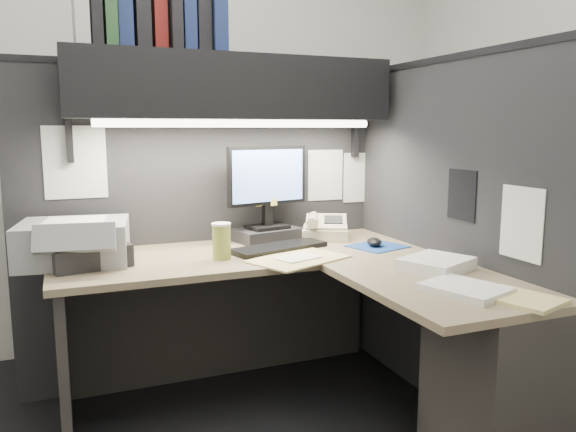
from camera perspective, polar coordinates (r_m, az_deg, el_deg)
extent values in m
cube|color=silver|center=(3.48, -11.21, 9.42)|extent=(3.50, 0.04, 2.70)
cube|color=black|center=(2.97, -8.23, -1.03)|extent=(1.90, 0.06, 1.60)
cube|color=black|center=(2.71, 15.78, -2.22)|extent=(0.06, 1.50, 1.60)
cube|color=#8E765A|center=(2.66, -4.79, -4.01)|extent=(1.70, 0.68, 0.03)
cube|color=#8E765A|center=(2.24, 15.02, -6.76)|extent=(0.60, 0.85, 0.03)
cube|color=#2F2B29|center=(3.03, -6.41, -9.56)|extent=(1.61, 0.02, 0.70)
cube|color=#2F2B29|center=(2.65, -21.85, -12.91)|extent=(0.04, 0.61, 0.70)
cube|color=#2F2B29|center=(2.26, 20.32, -16.70)|extent=(0.38, 0.40, 0.70)
cube|color=black|center=(2.79, -5.70, 12.82)|extent=(1.55, 0.34, 0.30)
cylinder|color=white|center=(2.65, -4.77, 9.36)|extent=(1.32, 0.04, 0.04)
cube|color=black|center=(2.92, -2.10, -1.89)|extent=(0.36, 0.26, 0.06)
cube|color=black|center=(2.90, -2.11, 0.13)|extent=(0.05, 0.04, 0.11)
cube|color=black|center=(2.87, -2.10, 4.13)|extent=(0.45, 0.13, 0.30)
cube|color=#6A95E9|center=(2.85, -1.97, 4.10)|extent=(0.41, 0.09, 0.26)
cube|color=black|center=(2.69, -0.94, -3.23)|extent=(0.51, 0.28, 0.02)
cube|color=navy|center=(2.80, 9.09, -3.07)|extent=(0.30, 0.28, 0.00)
ellipsoid|color=black|center=(2.79, 8.76, -2.61)|extent=(0.10, 0.13, 0.04)
cube|color=#B1AA88|center=(2.98, 3.81, -1.34)|extent=(0.32, 0.32, 0.10)
cylinder|color=#A3A843|center=(2.51, -6.77, -2.66)|extent=(0.08, 0.08, 0.15)
cube|color=gray|center=(2.60, -20.88, -2.49)|extent=(0.50, 0.44, 0.18)
cube|color=black|center=(2.53, -19.67, -3.71)|extent=(0.36, 0.32, 0.09)
cube|color=#DAC77A|center=(2.50, 1.07, -4.38)|extent=(0.49, 0.42, 0.01)
cube|color=white|center=(2.39, 14.81, -4.75)|extent=(0.34, 0.32, 0.05)
cube|color=white|center=(2.10, 17.55, -7.09)|extent=(0.29, 0.33, 0.03)
cube|color=#DAC77A|center=(2.07, 22.57, -7.76)|extent=(0.27, 0.30, 0.01)
cube|color=#BCBCB7|center=(2.70, -20.38, 18.73)|extent=(0.06, 0.22, 0.29)
cube|color=black|center=(2.72, -18.92, 18.79)|extent=(0.05, 0.22, 0.29)
cube|color=#224424|center=(2.71, -17.65, 18.84)|extent=(0.05, 0.22, 0.29)
cube|color=navy|center=(2.75, -16.37, 18.98)|extent=(0.06, 0.22, 0.31)
cube|color=black|center=(2.75, -14.74, 18.93)|extent=(0.06, 0.22, 0.30)
cube|color=maroon|center=(2.76, -13.15, 18.71)|extent=(0.06, 0.22, 0.28)
cube|color=black|center=(2.74, -11.52, 18.76)|extent=(0.05, 0.22, 0.27)
cube|color=navy|center=(2.77, -10.35, 18.65)|extent=(0.06, 0.22, 0.27)
cube|color=black|center=(2.80, -9.01, 18.88)|extent=(0.07, 0.22, 0.30)
cube|color=navy|center=(2.79, -7.34, 19.07)|extent=(0.06, 0.22, 0.31)
cube|color=white|center=(3.14, 3.82, 4.16)|extent=(0.21, 0.00, 0.28)
cube|color=white|center=(3.24, 7.33, 3.91)|extent=(0.21, 0.00, 0.28)
cube|color=white|center=(2.82, -20.80, 5.12)|extent=(0.28, 0.00, 0.34)
cube|color=black|center=(2.55, 17.23, 2.04)|extent=(0.00, 0.18, 0.22)
cube|color=white|center=(2.31, 22.64, -0.70)|extent=(0.00, 0.21, 0.28)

